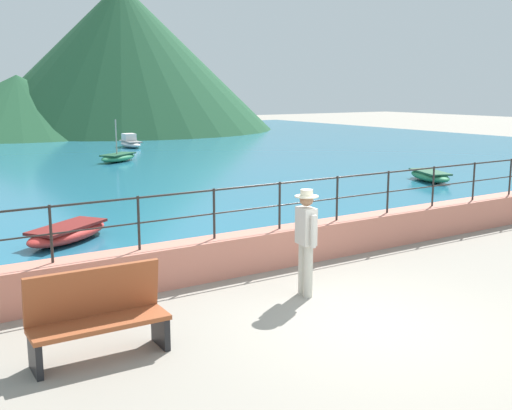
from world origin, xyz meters
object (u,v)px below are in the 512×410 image
at_px(person_walking, 306,237).
at_px(boat_0, 130,143).
at_px(boat_2, 430,176).
at_px(boat_6, 68,233).
at_px(bench_main, 98,314).
at_px(boat_4, 118,157).

distance_m(person_walking, boat_0, 26.34).
bearing_deg(boat_2, boat_0, 102.75).
relative_size(boat_2, boat_6, 1.03).
bearing_deg(boat_6, bench_main, -102.85).
distance_m(person_walking, boat_4, 19.52).
xyz_separation_m(boat_0, boat_4, (-3.08, -6.26, -0.07)).
xyz_separation_m(bench_main, person_walking, (3.60, 0.43, 0.42)).
relative_size(bench_main, boat_0, 0.73).
xyz_separation_m(person_walking, boat_4, (4.05, 19.08, -0.72)).
relative_size(boat_0, boat_2, 0.95).
xyz_separation_m(boat_0, boat_2, (4.09, -18.08, -0.07)).
xyz_separation_m(bench_main, boat_0, (10.73, 25.77, -0.23)).
bearing_deg(person_walking, boat_0, 74.28).
bearing_deg(boat_0, person_walking, -105.72).
relative_size(boat_0, boat_6, 0.98).
bearing_deg(person_walking, bench_main, -173.23).
bearing_deg(boat_6, boat_4, 65.17).
relative_size(boat_4, boat_6, 0.99).
bearing_deg(boat_0, boat_2, -77.25).
bearing_deg(boat_6, person_walking, -67.63).
bearing_deg(bench_main, boat_0, 67.40).
xyz_separation_m(boat_0, boat_6, (-9.38, -19.88, -0.07)).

